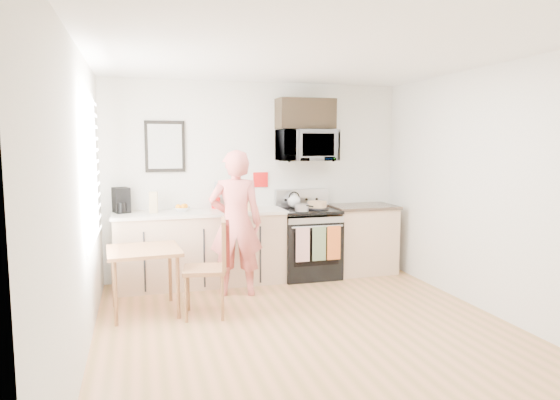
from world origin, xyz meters
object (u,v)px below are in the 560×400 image
object	(u,v)px
range	(308,245)
dining_table	(144,256)
microwave	(306,145)
person	(236,223)
chair	(218,254)
cake	(317,205)

from	to	relation	value
range	dining_table	distance (m)	2.32
microwave	person	xyz separation A→B (m)	(-1.09, -0.63, -0.90)
dining_table	chair	world-z (taller)	chair
range	cake	distance (m)	0.55
dining_table	chair	distance (m)	0.79
dining_table	cake	bearing A→B (deg)	20.29
range	person	distance (m)	1.28
microwave	dining_table	distance (m)	2.62
person	microwave	bearing A→B (deg)	-138.71
microwave	chair	size ratio (longest dim) A/B	0.75
dining_table	range	bearing A→B (deg)	22.64
range	microwave	bearing A→B (deg)	90.06
chair	range	bearing A→B (deg)	49.10
person	dining_table	world-z (taller)	person
range	cake	xyz separation A→B (m)	(0.10, -0.07, 0.54)
person	chair	bearing A→B (deg)	75.56
cake	microwave	bearing A→B (deg)	119.86
dining_table	cake	distance (m)	2.41
range	dining_table	bearing A→B (deg)	-157.36
range	chair	world-z (taller)	range
range	microwave	xyz separation A→B (m)	(-0.00, 0.10, 1.32)
dining_table	chair	size ratio (longest dim) A/B	0.73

